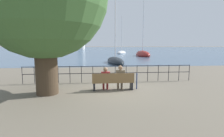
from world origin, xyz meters
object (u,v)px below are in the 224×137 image
park_bench (113,82)px  harbor_lighthouse (81,35)px  sailboat_2 (143,54)px  sailboat_1 (122,53)px  seated_person_right (120,76)px  sailboat_0 (115,61)px  seated_person_left (106,77)px  closed_umbrella (137,80)px

park_bench → harbor_lighthouse: 105.66m
sailboat_2 → harbor_lighthouse: harbor_lighthouse is taller
park_bench → sailboat_2: bearing=71.5°
sailboat_1 → sailboat_2: (2.67, -12.82, 0.09)m
seated_person_right → sailboat_0: bearing=84.3°
seated_person_left → harbor_lighthouse: size_ratio=0.06×
seated_person_right → sailboat_0: (1.40, 13.96, -0.41)m
seated_person_right → sailboat_1: 41.78m
seated_person_right → closed_umbrella: size_ratio=1.43×
park_bench → sailboat_0: size_ratio=0.22×
closed_umbrella → sailboat_1: 41.61m
seated_person_left → closed_umbrella: (1.66, 0.04, -0.16)m
sailboat_1 → seated_person_right: bearing=-77.7°
closed_umbrella → sailboat_2: sailboat_2 is taller
seated_person_left → sailboat_2: bearing=70.8°
park_bench → sailboat_1: sailboat_1 is taller
sailboat_0 → sailboat_1: size_ratio=0.90×
sailboat_0 → sailboat_2: (7.76, 14.49, 0.10)m
seated_person_left → park_bench: bearing=-11.8°
park_bench → sailboat_1: 41.92m
sailboat_0 → sailboat_2: 16.44m
sailboat_0 → sailboat_1: (5.09, 27.32, 0.01)m
sailboat_1 → park_bench: bearing=-78.2°
park_bench → sailboat_2: (9.55, 28.52, -0.05)m
park_bench → seated_person_right: (0.38, 0.08, 0.26)m
seated_person_left → sailboat_0: 14.12m
park_bench → closed_umbrella: 1.28m
sailboat_2 → harbor_lighthouse: (-18.79, 76.39, 8.49)m
seated_person_right → closed_umbrella: 0.91m
closed_umbrella → sailboat_1: sailboat_1 is taller
seated_person_left → sailboat_0: bearing=81.2°
seated_person_left → closed_umbrella: 1.67m
sailboat_1 → harbor_lighthouse: harbor_lighthouse is taller
sailboat_2 → harbor_lighthouse: size_ratio=0.64×
park_bench → harbor_lighthouse: size_ratio=0.11×
seated_person_left → sailboat_1: bearing=80.0°
seated_person_right → sailboat_2: 29.89m
seated_person_left → sailboat_0: sailboat_0 is taller
closed_umbrella → sailboat_1: bearing=82.3°
sailboat_2 → harbor_lighthouse: bearing=102.5°
park_bench → sailboat_2: 30.08m
seated_person_left → sailboat_1: (7.26, 41.27, -0.36)m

